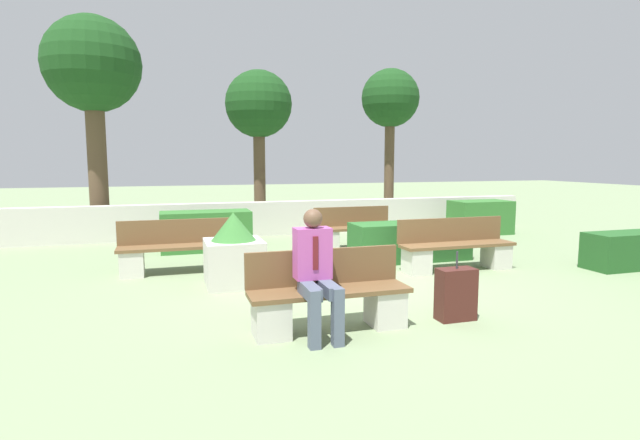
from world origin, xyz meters
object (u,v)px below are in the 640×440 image
object	(u,v)px
bench_back	(456,250)
tree_center_left	(259,107)
bench_front	(329,300)
person_seated_man	(316,267)
tree_leftmost	(93,70)
bench_right_side	(355,233)
bench_left_side	(178,253)
suitcase	(456,294)
planter_corner_left	(234,253)
tree_center_right	(390,102)

from	to	relation	value
bench_back	tree_center_left	world-z (taller)	tree_center_left
bench_front	tree_center_left	xyz separation A→B (m)	(0.81, 8.42, 2.89)
person_seated_man	tree_leftmost	xyz separation A→B (m)	(-2.96, 8.05, 3.17)
bench_right_side	tree_leftmost	xyz separation A→B (m)	(-5.23, 3.35, 3.57)
bench_right_side	bench_left_side	bearing A→B (deg)	-170.67
suitcase	tree_center_left	xyz separation A→B (m)	(-0.69, 8.53, 2.92)
person_seated_man	suitcase	bearing A→B (deg)	0.88
suitcase	bench_left_side	bearing A→B (deg)	130.83
person_seated_man	planter_corner_left	xyz separation A→B (m)	(-0.53, 2.41, -0.25)
tree_leftmost	tree_center_left	xyz separation A→B (m)	(3.96, 0.51, -0.68)
bench_right_side	planter_corner_left	bearing A→B (deg)	-150.22
bench_right_side	tree_center_right	world-z (taller)	tree_center_right
planter_corner_left	bench_front	bearing A→B (deg)	-72.47
bench_left_side	suitcase	bearing A→B (deg)	-51.70
bench_left_side	person_seated_man	distance (m)	3.73
person_seated_man	planter_corner_left	world-z (taller)	person_seated_man
tree_center_right	planter_corner_left	bearing A→B (deg)	-131.61
suitcase	bench_right_side	bearing A→B (deg)	82.92
bench_left_side	bench_back	bearing A→B (deg)	-17.22
bench_front	person_seated_man	xyz separation A→B (m)	(-0.19, -0.14, 0.40)
bench_right_side	person_seated_man	distance (m)	5.23
bench_back	bench_right_side	bearing A→B (deg)	113.30
tree_center_left	tree_center_right	distance (m)	3.73
bench_back	suitcase	xyz separation A→B (m)	(-1.46, -2.29, -0.03)
bench_left_side	bench_right_side	world-z (taller)	same
bench_left_side	suitcase	world-z (taller)	bench_left_side
tree_center_left	bench_back	bearing A→B (deg)	-71.03
bench_left_side	bench_back	world-z (taller)	same
bench_back	tree_center_left	xyz separation A→B (m)	(-2.15, 6.25, 2.88)
suitcase	tree_center_left	world-z (taller)	tree_center_left
bench_front	person_seated_man	bearing A→B (deg)	-143.54
bench_front	tree_leftmost	size ratio (longest dim) A/B	0.34
suitcase	person_seated_man	bearing A→B (deg)	-179.12
tree_center_right	suitcase	bearing A→B (deg)	-110.10
bench_left_side	bench_right_side	distance (m)	3.76
bench_front	suitcase	size ratio (longest dim) A/B	2.19
planter_corner_left	suitcase	world-z (taller)	planter_corner_left
planter_corner_left	tree_center_right	bearing A→B (deg)	48.39
person_seated_man	tree_center_right	distance (m)	9.94
bench_left_side	person_seated_man	size ratio (longest dim) A/B	1.41
tree_center_right	bench_left_side	bearing A→B (deg)	-141.20
bench_right_side	tree_center_right	size ratio (longest dim) A/B	0.38
bench_front	bench_left_side	world-z (taller)	same
bench_front	bench_back	bearing A→B (deg)	36.29
bench_left_side	tree_center_left	size ratio (longest dim) A/B	0.44
bench_left_side	tree_center_left	bearing A→B (deg)	63.14
tree_center_left	bench_left_side	bearing A→B (deg)	-114.33
bench_back	tree_center_left	size ratio (longest dim) A/B	0.47
suitcase	tree_leftmost	size ratio (longest dim) A/B	0.16
tree_leftmost	planter_corner_left	bearing A→B (deg)	-66.68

